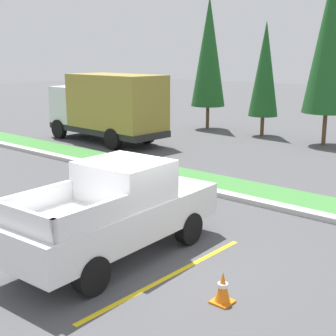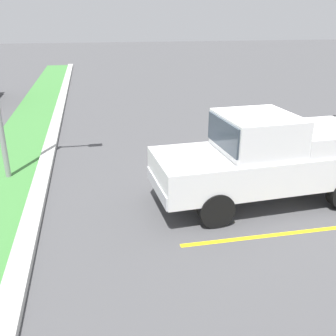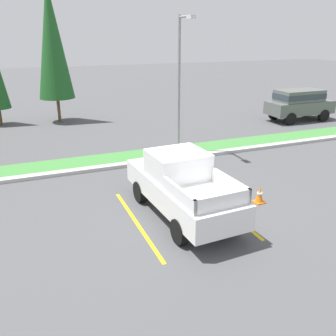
# 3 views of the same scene
# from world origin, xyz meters

# --- Properties ---
(ground_plane) EXTENTS (120.00, 120.00, 0.00)m
(ground_plane) POSITION_xyz_m (0.00, 0.00, 0.00)
(ground_plane) COLOR #4C4C4F
(parking_line_near) EXTENTS (0.12, 4.80, 0.01)m
(parking_line_near) POSITION_xyz_m (-1.95, -0.30, 0.00)
(parking_line_near) COLOR yellow
(parking_line_near) RESTS_ON ground
(parking_line_far) EXTENTS (0.12, 4.80, 0.01)m
(parking_line_far) POSITION_xyz_m (1.15, -0.30, 0.00)
(parking_line_far) COLOR yellow
(parking_line_far) RESTS_ON ground
(curb_strip) EXTENTS (56.00, 0.40, 0.15)m
(curb_strip) POSITION_xyz_m (0.00, 5.00, 0.07)
(curb_strip) COLOR #B2B2AD
(curb_strip) RESTS_ON ground
(pickup_truck_main) EXTENTS (2.20, 5.33, 2.10)m
(pickup_truck_main) POSITION_xyz_m (-0.40, -0.25, 1.04)
(pickup_truck_main) COLOR black
(pickup_truck_main) RESTS_ON ground
(traffic_cone) EXTENTS (0.36, 0.36, 0.60)m
(traffic_cone) POSITION_xyz_m (2.56, -0.48, 0.29)
(traffic_cone) COLOR orange
(traffic_cone) RESTS_ON ground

